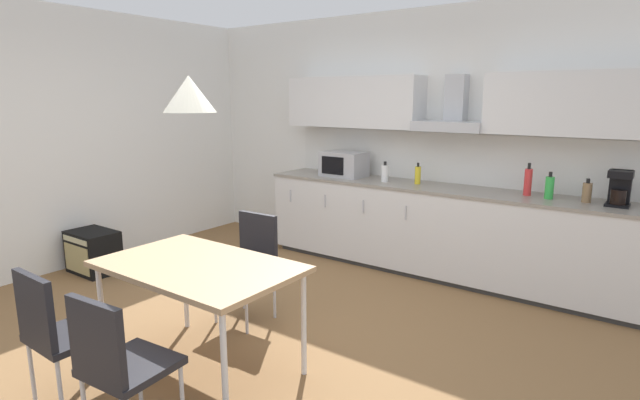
{
  "coord_description": "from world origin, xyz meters",
  "views": [
    {
      "loc": [
        2.45,
        -2.57,
        1.81
      ],
      "look_at": [
        0.17,
        0.57,
        1.0
      ],
      "focal_mm": 28.0,
      "sensor_mm": 36.0,
      "label": 1
    }
  ],
  "objects": [
    {
      "name": "upper_wall_cabinets",
      "position": [
        0.56,
        2.29,
        1.74
      ],
      "size": [
        3.93,
        0.4,
        0.56
      ],
      "color": "silver"
    },
    {
      "name": "bottle_yellow",
      "position": [
        0.27,
        2.17,
        1.01
      ],
      "size": [
        0.06,
        0.06,
        0.22
      ],
      "color": "yellow",
      "rests_on": "kitchen_counter"
    },
    {
      "name": "wall_back",
      "position": [
        0.0,
        2.51,
        1.36
      ],
      "size": [
        6.59,
        0.1,
        2.72
      ],
      "primitive_type": "cube",
      "color": "white",
      "rests_on": "ground_plane"
    },
    {
      "name": "bottle_red",
      "position": [
        1.35,
        2.19,
        1.04
      ],
      "size": [
        0.07,
        0.07,
        0.3
      ],
      "color": "red",
      "rests_on": "kitchen_counter"
    },
    {
      "name": "guitar_amp",
      "position": [
        -2.4,
        0.08,
        0.22
      ],
      "size": [
        0.52,
        0.37,
        0.44
      ],
      "color": "black",
      "rests_on": "ground_plane"
    },
    {
      "name": "ground_plane",
      "position": [
        0.0,
        0.0,
        -0.01
      ],
      "size": [
        8.24,
        7.38,
        0.02
      ],
      "primitive_type": "cube",
      "color": "brown"
    },
    {
      "name": "bottle_green",
      "position": [
        1.55,
        2.15,
        1.02
      ],
      "size": [
        0.08,
        0.08,
        0.24
      ],
      "color": "green",
      "rests_on": "kitchen_counter"
    },
    {
      "name": "pendant_lamp",
      "position": [
        0.0,
        -0.54,
        1.82
      ],
      "size": [
        0.32,
        0.32,
        0.22
      ],
      "primitive_type": "cone",
      "color": "silver"
    },
    {
      "name": "bottle_white",
      "position": [
        -0.08,
        2.09,
        1.01
      ],
      "size": [
        0.08,
        0.08,
        0.22
      ],
      "color": "white",
      "rests_on": "kitchen_counter"
    },
    {
      "name": "chair_near_right",
      "position": [
        0.3,
        -1.33,
        0.53
      ],
      "size": [
        0.43,
        0.43,
        0.87
      ],
      "color": "black",
      "rests_on": "ground_plane"
    },
    {
      "name": "kitchen_counter",
      "position": [
        0.56,
        2.15,
        0.46
      ],
      "size": [
        3.95,
        0.65,
        0.92
      ],
      "color": "#333333",
      "rests_on": "ground_plane"
    },
    {
      "name": "dining_table",
      "position": [
        0.0,
        -0.54,
        0.7
      ],
      "size": [
        1.3,
        0.82,
        0.75
      ],
      "color": "tan",
      "rests_on": "ground_plane"
    },
    {
      "name": "chair_far_left",
      "position": [
        -0.3,
        0.25,
        0.53
      ],
      "size": [
        0.42,
        0.42,
        0.87
      ],
      "color": "black",
      "rests_on": "ground_plane"
    },
    {
      "name": "microwave",
      "position": [
        -0.63,
        2.15,
        1.06
      ],
      "size": [
        0.48,
        0.35,
        0.28
      ],
      "color": "#ADADB2",
      "rests_on": "kitchen_counter"
    },
    {
      "name": "wall_left",
      "position": [
        -2.8,
        0.0,
        1.36
      ],
      "size": [
        0.1,
        5.9,
        2.72
      ],
      "primitive_type": "cube",
      "color": "white",
      "rests_on": "ground_plane"
    },
    {
      "name": "coffee_maker",
      "position": [
        2.08,
        2.17,
        1.06
      ],
      "size": [
        0.18,
        0.19,
        0.3
      ],
      "color": "black",
      "rests_on": "kitchen_counter"
    },
    {
      "name": "backsplash_tile",
      "position": [
        0.56,
        2.45,
        1.18
      ],
      "size": [
        3.93,
        0.02,
        0.52
      ],
      "primitive_type": "cube",
      "color": "silver",
      "rests_on": "kitchen_counter"
    },
    {
      "name": "chair_near_left",
      "position": [
        -0.29,
        -1.33,
        0.53
      ],
      "size": [
        0.41,
        0.41,
        0.87
      ],
      "color": "black",
      "rests_on": "ground_plane"
    },
    {
      "name": "bottle_brown",
      "position": [
        1.84,
        2.17,
        1.0
      ],
      "size": [
        0.08,
        0.08,
        0.21
      ],
      "color": "brown",
      "rests_on": "kitchen_counter"
    }
  ]
}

